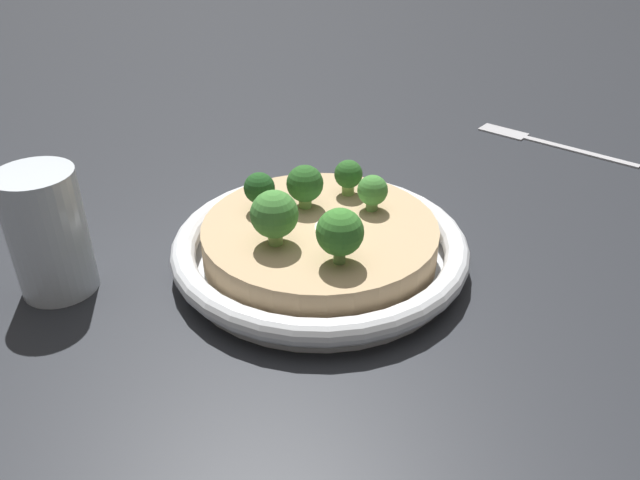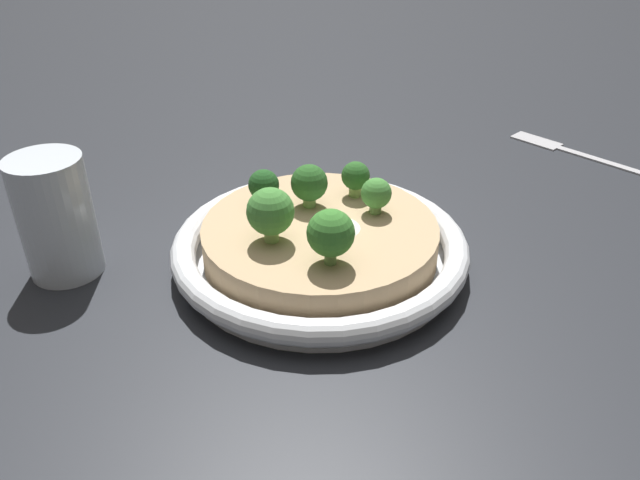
{
  "view_description": "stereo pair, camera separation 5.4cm",
  "coord_description": "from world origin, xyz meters",
  "px_view_note": "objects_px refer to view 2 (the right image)",
  "views": [
    {
      "loc": [
        0.31,
        -0.34,
        0.31
      ],
      "look_at": [
        0.0,
        0.0,
        0.02
      ],
      "focal_mm": 35.0,
      "sensor_mm": 36.0,
      "label": 1
    },
    {
      "loc": [
        0.35,
        -0.3,
        0.31
      ],
      "look_at": [
        0.0,
        0.0,
        0.02
      ],
      "focal_mm": 35.0,
      "sensor_mm": 36.0,
      "label": 2
    }
  ],
  "objects_px": {
    "broccoli_front_left": "(264,186)",
    "drinking_glass": "(56,217)",
    "risotto_bowl": "(320,245)",
    "broccoli_front": "(270,212)",
    "broccoli_back_right": "(376,194)",
    "fork_utensil": "(572,151)",
    "broccoli_right": "(331,234)",
    "broccoli_back_left": "(356,177)",
    "broccoli_left": "(309,184)"
  },
  "relations": [
    {
      "from": "broccoli_front_left",
      "to": "drinking_glass",
      "type": "height_order",
      "value": "drinking_glass"
    },
    {
      "from": "risotto_bowl",
      "to": "broccoli_front",
      "type": "bearing_deg",
      "value": -97.2
    },
    {
      "from": "broccoli_back_right",
      "to": "fork_utensil",
      "type": "bearing_deg",
      "value": 89.7
    },
    {
      "from": "broccoli_right",
      "to": "broccoli_front",
      "type": "distance_m",
      "value": 0.06
    },
    {
      "from": "broccoli_back_left",
      "to": "drinking_glass",
      "type": "bearing_deg",
      "value": -116.98
    },
    {
      "from": "broccoli_back_right",
      "to": "drinking_glass",
      "type": "relative_size",
      "value": 0.31
    },
    {
      "from": "risotto_bowl",
      "to": "broccoli_back_left",
      "type": "distance_m",
      "value": 0.07
    },
    {
      "from": "broccoli_front",
      "to": "broccoli_back_right",
      "type": "bearing_deg",
      "value": 77.07
    },
    {
      "from": "broccoli_left",
      "to": "fork_utensil",
      "type": "height_order",
      "value": "broccoli_left"
    },
    {
      "from": "broccoli_front_left",
      "to": "fork_utensil",
      "type": "distance_m",
      "value": 0.42
    },
    {
      "from": "broccoli_back_left",
      "to": "fork_utensil",
      "type": "distance_m",
      "value": 0.34
    },
    {
      "from": "broccoli_front",
      "to": "broccoli_back_left",
      "type": "bearing_deg",
      "value": 96.84
    },
    {
      "from": "broccoli_right",
      "to": "drinking_glass",
      "type": "relative_size",
      "value": 0.43
    },
    {
      "from": "broccoli_back_left",
      "to": "broccoli_right",
      "type": "height_order",
      "value": "broccoli_right"
    },
    {
      "from": "broccoli_front_left",
      "to": "broccoli_back_right",
      "type": "height_order",
      "value": "broccoli_front_left"
    },
    {
      "from": "drinking_glass",
      "to": "broccoli_front",
      "type": "bearing_deg",
      "value": 43.73
    },
    {
      "from": "broccoli_front",
      "to": "drinking_glass",
      "type": "relative_size",
      "value": 0.44
    },
    {
      "from": "broccoli_front_left",
      "to": "broccoli_front",
      "type": "height_order",
      "value": "broccoli_front"
    },
    {
      "from": "broccoli_front_left",
      "to": "broccoli_front",
      "type": "distance_m",
      "value": 0.06
    },
    {
      "from": "broccoli_left",
      "to": "broccoli_right",
      "type": "height_order",
      "value": "broccoli_right"
    },
    {
      "from": "fork_utensil",
      "to": "risotto_bowl",
      "type": "bearing_deg",
      "value": 84.48
    },
    {
      "from": "broccoli_back_right",
      "to": "drinking_glass",
      "type": "xyz_separation_m",
      "value": [
        -0.15,
        -0.22,
        -0.01
      ]
    },
    {
      "from": "risotto_bowl",
      "to": "broccoli_left",
      "type": "xyz_separation_m",
      "value": [
        -0.03,
        0.01,
        0.04
      ]
    },
    {
      "from": "broccoli_back_right",
      "to": "broccoli_left",
      "type": "bearing_deg",
      "value": -142.92
    },
    {
      "from": "fork_utensil",
      "to": "broccoli_front",
      "type": "bearing_deg",
      "value": 83.99
    },
    {
      "from": "risotto_bowl",
      "to": "broccoli_front_left",
      "type": "relative_size",
      "value": 7.28
    },
    {
      "from": "broccoli_left",
      "to": "broccoli_front",
      "type": "height_order",
      "value": "broccoli_front"
    },
    {
      "from": "broccoli_left",
      "to": "broccoli_back_left",
      "type": "xyz_separation_m",
      "value": [
        0.01,
        0.04,
        -0.0
      ]
    },
    {
      "from": "broccoli_left",
      "to": "broccoli_back_left",
      "type": "relative_size",
      "value": 1.18
    },
    {
      "from": "broccoli_back_right",
      "to": "drinking_glass",
      "type": "height_order",
      "value": "drinking_glass"
    },
    {
      "from": "broccoli_back_left",
      "to": "broccoli_back_right",
      "type": "height_order",
      "value": "same"
    },
    {
      "from": "broccoli_front_left",
      "to": "broccoli_back_left",
      "type": "relative_size",
      "value": 1.06
    },
    {
      "from": "risotto_bowl",
      "to": "broccoli_left",
      "type": "bearing_deg",
      "value": 155.01
    },
    {
      "from": "broccoli_right",
      "to": "broccoli_front",
      "type": "bearing_deg",
      "value": -165.95
    },
    {
      "from": "broccoli_back_left",
      "to": "broccoli_right",
      "type": "relative_size",
      "value": 0.73
    },
    {
      "from": "risotto_bowl",
      "to": "broccoli_front",
      "type": "distance_m",
      "value": 0.07
    },
    {
      "from": "broccoli_right",
      "to": "broccoli_back_right",
      "type": "bearing_deg",
      "value": 112.08
    },
    {
      "from": "broccoli_right",
      "to": "fork_utensil",
      "type": "bearing_deg",
      "value": 94.32
    },
    {
      "from": "broccoli_right",
      "to": "fork_utensil",
      "type": "height_order",
      "value": "broccoli_right"
    },
    {
      "from": "broccoli_back_left",
      "to": "drinking_glass",
      "type": "height_order",
      "value": "drinking_glass"
    },
    {
      "from": "broccoli_front",
      "to": "drinking_glass",
      "type": "bearing_deg",
      "value": -136.27
    },
    {
      "from": "broccoli_back_right",
      "to": "broccoli_front_left",
      "type": "bearing_deg",
      "value": -137.44
    },
    {
      "from": "broccoli_front_left",
      "to": "drinking_glass",
      "type": "relative_size",
      "value": 0.33
    },
    {
      "from": "drinking_glass",
      "to": "fork_utensil",
      "type": "xyz_separation_m",
      "value": [
        0.15,
        0.56,
        -0.05
      ]
    },
    {
      "from": "risotto_bowl",
      "to": "broccoli_right",
      "type": "relative_size",
      "value": 5.65
    },
    {
      "from": "broccoli_front_left",
      "to": "broccoli_back_left",
      "type": "xyz_separation_m",
      "value": [
        0.04,
        0.08,
        -0.0
      ]
    },
    {
      "from": "broccoli_right",
      "to": "risotto_bowl",
      "type": "bearing_deg",
      "value": 146.64
    },
    {
      "from": "risotto_bowl",
      "to": "broccoli_back_left",
      "type": "bearing_deg",
      "value": 107.55
    },
    {
      "from": "broccoli_left",
      "to": "fork_utensil",
      "type": "distance_m",
      "value": 0.38
    },
    {
      "from": "risotto_bowl",
      "to": "broccoli_back_right",
      "type": "relative_size",
      "value": 7.9
    }
  ]
}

